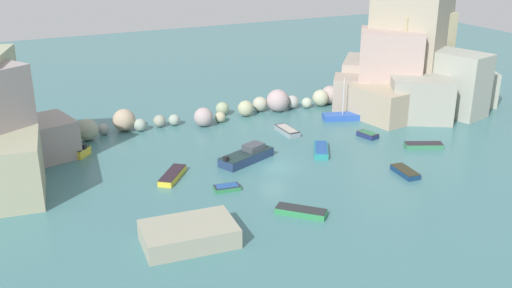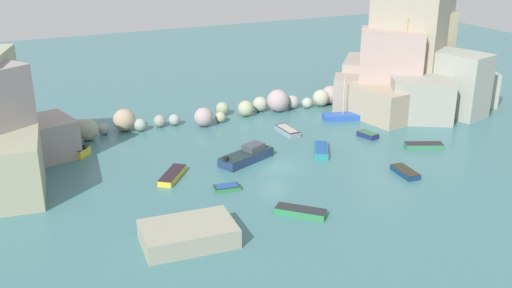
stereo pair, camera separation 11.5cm
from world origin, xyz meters
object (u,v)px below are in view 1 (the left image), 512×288
at_px(stone_dock, 189,234).
at_px(moored_boat_3, 301,212).
at_px(moored_boat_2, 65,149).
at_px(moored_boat_5, 321,150).
at_px(moored_boat_0, 342,116).
at_px(moored_boat_6, 287,131).
at_px(moored_boat_9, 227,188).
at_px(moored_boat_7, 405,172).
at_px(moored_boat_1, 247,156).
at_px(moored_boat_10, 368,135).
at_px(moored_boat_4, 172,175).
at_px(moored_boat_8, 424,145).

xyz_separation_m(stone_dock, moored_boat_3, (9.64, 0.28, -0.45)).
bearing_deg(moored_boat_2, moored_boat_5, -162.65).
distance_m(moored_boat_0, moored_boat_3, 25.56).
height_order(moored_boat_2, moored_boat_5, moored_boat_2).
bearing_deg(moored_boat_6, moored_boat_9, -48.55).
xyz_separation_m(stone_dock, moored_boat_7, (22.50, 3.09, -0.48)).
bearing_deg(moored_boat_2, moored_boat_1, -169.07).
bearing_deg(moored_boat_3, moored_boat_10, 84.22).
height_order(moored_boat_0, moored_boat_3, moored_boat_0).
relative_size(moored_boat_4, moored_boat_8, 1.03).
height_order(moored_boat_8, moored_boat_10, same).
height_order(moored_boat_4, moored_boat_8, moored_boat_4).
height_order(moored_boat_0, moored_boat_8, moored_boat_0).
bearing_deg(moored_boat_9, moored_boat_10, 24.54).
relative_size(moored_boat_0, moored_boat_8, 1.28).
bearing_deg(moored_boat_7, moored_boat_4, -107.58).
bearing_deg(moored_boat_10, moored_boat_0, -22.27).
bearing_deg(moored_boat_7, moored_boat_1, -122.68).
relative_size(moored_boat_3, moored_boat_9, 1.58).
bearing_deg(moored_boat_1, moored_boat_10, -20.41).
height_order(moored_boat_1, moored_boat_7, moored_boat_1).
xyz_separation_m(moored_boat_1, moored_boat_10, (14.81, 0.45, -0.27)).
height_order(moored_boat_2, moored_boat_8, moored_boat_2).
height_order(stone_dock, moored_boat_4, stone_dock).
distance_m(moored_boat_7, moored_boat_8, 7.79).
relative_size(moored_boat_6, moored_boat_10, 1.49).
bearing_deg(moored_boat_7, moored_boat_5, -147.36).
xyz_separation_m(moored_boat_1, moored_boat_8, (18.13, -4.83, -0.28)).
relative_size(moored_boat_0, moored_boat_2, 1.10).
relative_size(stone_dock, moored_boat_9, 2.82).
relative_size(moored_boat_5, moored_boat_8, 1.09).
bearing_deg(moored_boat_0, moored_boat_5, 64.13).
relative_size(moored_boat_2, moored_boat_9, 1.94).
distance_m(moored_boat_2, moored_boat_10, 32.12).
xyz_separation_m(moored_boat_0, moored_boat_6, (-8.37, -1.52, -0.05)).
bearing_deg(moored_boat_8, moored_boat_0, 125.85).
height_order(moored_boat_1, moored_boat_2, moored_boat_2).
height_order(moored_boat_1, moored_boat_4, moored_boat_1).
height_order(stone_dock, moored_boat_0, moored_boat_0).
xyz_separation_m(moored_boat_6, moored_boat_9, (-11.96, -10.80, -0.08)).
distance_m(moored_boat_1, moored_boat_8, 18.77).
bearing_deg(moored_boat_10, moored_boat_4, 79.92).
distance_m(moored_boat_4, moored_boat_9, 5.74).
xyz_separation_m(stone_dock, moored_boat_9, (6.11, 7.21, -0.51)).
bearing_deg(moored_boat_3, moored_boat_1, 130.76).
height_order(moored_boat_4, moored_boat_9, moored_boat_4).
xyz_separation_m(moored_boat_2, moored_boat_4, (7.95, -10.48, -0.33)).
bearing_deg(moored_boat_4, moored_boat_2, -104.68).
distance_m(stone_dock, moored_boat_5, 21.57).
relative_size(moored_boat_0, moored_boat_10, 2.08).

